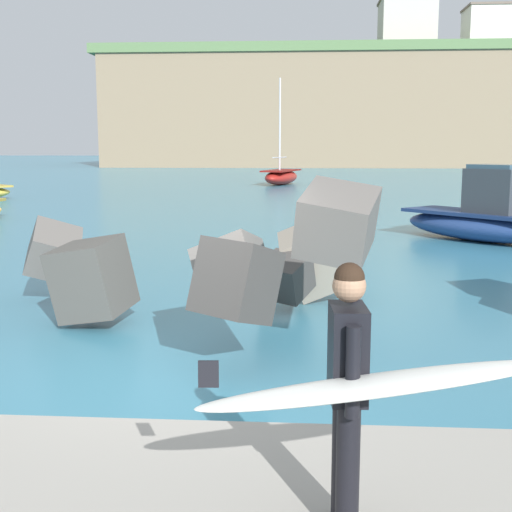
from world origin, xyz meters
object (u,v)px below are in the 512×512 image
(station_building_central, at_px, (407,24))
(boat_near_left, at_px, (485,218))
(mooring_buoy_middle, at_px, (504,190))
(station_building_west, at_px, (489,28))
(surfer_with_board, at_px, (355,384))
(boat_mid_right, at_px, (281,176))

(station_building_central, bearing_deg, boat_near_left, -96.10)
(mooring_buoy_middle, relative_size, station_building_west, 0.07)
(surfer_with_board, height_order, mooring_buoy_middle, surfer_with_board)
(surfer_with_board, distance_m, boat_mid_right, 45.34)
(station_building_west, height_order, station_building_central, station_building_central)
(mooring_buoy_middle, xyz_separation_m, station_building_central, (1.76, 55.48, 18.72))
(surfer_with_board, height_order, station_building_central, station_building_central)
(boat_mid_right, bearing_deg, mooring_buoy_middle, -33.44)
(boat_near_left, relative_size, boat_mid_right, 0.66)
(boat_near_left, bearing_deg, mooring_buoy_middle, 72.79)
(station_building_west, distance_m, station_building_central, 11.00)
(station_building_west, bearing_deg, boat_mid_right, -118.75)
(mooring_buoy_middle, bearing_deg, station_building_west, 77.23)
(surfer_with_board, distance_m, station_building_central, 94.58)
(mooring_buoy_middle, height_order, station_building_central, station_building_central)
(boat_near_left, relative_size, mooring_buoy_middle, 11.20)
(boat_near_left, distance_m, boat_mid_right, 30.12)
(mooring_buoy_middle, distance_m, station_building_west, 60.40)
(boat_near_left, height_order, station_building_central, station_building_central)
(surfer_with_board, height_order, boat_near_left, boat_near_left)
(mooring_buoy_middle, bearing_deg, boat_near_left, -107.21)
(boat_near_left, bearing_deg, station_building_west, 76.02)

